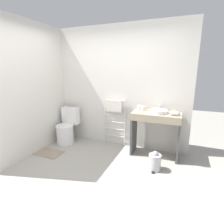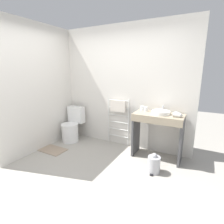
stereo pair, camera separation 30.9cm
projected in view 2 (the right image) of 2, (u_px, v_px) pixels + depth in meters
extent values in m
plane|color=#A8A399|center=(78.00, 180.00, 2.76)|extent=(12.00, 12.00, 0.00)
cube|color=silver|center=(122.00, 88.00, 3.84)|extent=(3.08, 0.12, 2.61)
cube|color=silver|center=(44.00, 88.00, 3.80)|extent=(0.12, 2.33, 2.61)
cylinder|color=white|center=(70.00, 133.00, 4.20)|extent=(0.39, 0.39, 0.42)
cylinder|color=white|center=(70.00, 124.00, 4.14)|extent=(0.40, 0.40, 0.02)
cube|color=white|center=(76.00, 114.00, 4.32)|extent=(0.41, 0.17, 0.40)
cylinder|color=silver|center=(76.00, 106.00, 4.27)|extent=(0.05, 0.05, 0.01)
cylinder|color=white|center=(109.00, 120.00, 4.09)|extent=(0.02, 0.02, 1.07)
cylinder|color=white|center=(128.00, 123.00, 3.86)|extent=(0.02, 0.02, 1.07)
cylinder|color=white|center=(118.00, 136.00, 4.06)|extent=(0.50, 0.02, 0.02)
cylinder|color=white|center=(118.00, 129.00, 4.02)|extent=(0.50, 0.02, 0.02)
cylinder|color=white|center=(118.00, 122.00, 3.98)|extent=(0.50, 0.02, 0.02)
cylinder|color=white|center=(118.00, 115.00, 3.94)|extent=(0.50, 0.02, 0.02)
cylinder|color=white|center=(118.00, 108.00, 3.90)|extent=(0.50, 0.02, 0.02)
cylinder|color=white|center=(118.00, 100.00, 3.86)|extent=(0.50, 0.02, 0.02)
cube|color=silver|center=(118.00, 106.00, 3.86)|extent=(0.36, 0.04, 0.26)
cube|color=gray|center=(159.00, 115.00, 3.26)|extent=(0.92, 0.48, 0.03)
cube|color=gray|center=(155.00, 121.00, 3.08)|extent=(0.92, 0.02, 0.10)
cube|color=#4C4C4F|center=(136.00, 133.00, 3.57)|extent=(0.04, 0.41, 0.85)
cube|color=#4C4C4F|center=(181.00, 141.00, 3.17)|extent=(0.04, 0.41, 0.85)
cylinder|color=white|center=(161.00, 112.00, 3.24)|extent=(0.33, 0.33, 0.06)
cylinder|color=silver|center=(161.00, 111.00, 3.24)|extent=(0.27, 0.27, 0.01)
cylinder|color=silver|center=(163.00, 109.00, 3.40)|extent=(0.02, 0.02, 0.13)
cylinder|color=silver|center=(163.00, 107.00, 3.35)|extent=(0.02, 0.09, 0.02)
cylinder|color=white|center=(142.00, 108.00, 3.53)|extent=(0.08, 0.08, 0.09)
cylinder|color=white|center=(146.00, 109.00, 3.46)|extent=(0.08, 0.08, 0.08)
cylinder|color=white|center=(177.00, 115.00, 3.04)|extent=(0.13, 0.08, 0.08)
cone|color=silver|center=(182.00, 115.00, 3.00)|extent=(0.05, 0.07, 0.07)
cube|color=white|center=(176.00, 114.00, 3.12)|extent=(0.05, 0.09, 0.06)
cylinder|color=#B7B7BC|center=(154.00, 165.00, 2.94)|extent=(0.21, 0.21, 0.28)
sphere|color=#B7B7BC|center=(154.00, 156.00, 2.90)|extent=(0.10, 0.10, 0.10)
cube|color=black|center=(151.00, 175.00, 2.87)|extent=(0.05, 0.04, 0.02)
cube|color=gray|center=(53.00, 150.00, 3.77)|extent=(0.56, 0.36, 0.01)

